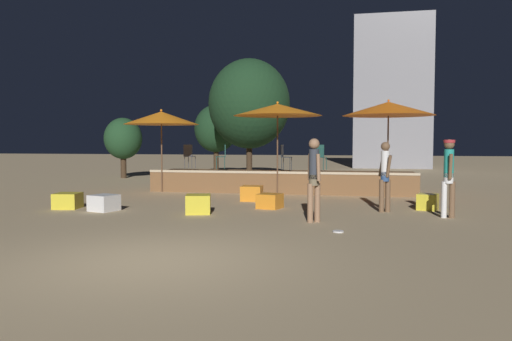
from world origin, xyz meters
The scene contains 23 objects.
ground_plane centered at (0.00, 0.00, 0.00)m, with size 120.00×120.00×0.00m, color tan.
wooden_deck centered at (0.30, 10.96, 0.35)m, with size 9.28×2.32×0.78m.
patio_umbrella_0 centered at (0.30, 9.79, 2.86)m, with size 2.99×2.99×3.15m.
patio_umbrella_1 centered at (-3.88, 9.80, 2.63)m, with size 2.65×2.65×2.94m.
patio_umbrella_2 centered at (3.93, 10.06, 2.87)m, with size 2.99×2.99×3.18m.
cube_seat_0 centered at (-3.44, 4.88, 0.21)m, with size 0.76×0.76×0.42m.
cube_seat_1 centered at (-0.17, 7.85, 0.23)m, with size 0.64×0.64×0.45m.
cube_seat_2 centered at (-4.63, 5.11, 0.21)m, with size 0.73×0.73×0.41m.
cube_seat_3 centered at (4.79, 6.80, 0.21)m, with size 0.62×0.62×0.42m.
cube_seat_4 centered at (-0.89, 4.92, 0.24)m, with size 0.74×0.74×0.47m.
cube_seat_5 centered at (0.68, 6.26, 0.20)m, with size 0.70×0.70×0.39m.
person_0 centered at (2.05, 4.16, 1.04)m, with size 0.35×0.43×1.86m.
person_1 centered at (5.08, 5.45, 1.07)m, with size 0.31×0.54×1.85m.
person_2 centered at (3.67, 6.16, 0.98)m, with size 0.34×0.55×1.79m.
bistro_chair_0 centered at (1.63, 11.09, 1.33)m, with size 0.43×0.43×0.90m.
bistro_chair_1 centered at (-3.31, 11.08, 1.33)m, with size 0.40×0.41×0.90m.
bistro_chair_2 centered at (-1.95, 10.99, 1.33)m, with size 0.43×0.42×0.90m.
bistro_chair_3 centered at (0.36, 10.91, 1.33)m, with size 0.40×0.40×0.90m.
frisbee_disc centered at (2.64, 3.02, 0.02)m, with size 0.22×0.22×0.03m.
background_tree_0 centered at (-2.19, 16.49, 3.59)m, with size 3.88×3.88×5.74m.
background_tree_1 centered at (-4.70, 19.37, 2.50)m, with size 2.35×2.35×3.81m.
background_tree_2 centered at (-8.42, 15.86, 1.94)m, with size 1.84×1.84×2.97m.
distant_building centered at (5.10, 29.27, 5.13)m, with size 5.16×3.81×10.26m.
Camera 1 is at (3.06, -6.86, 1.79)m, focal length 35.00 mm.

